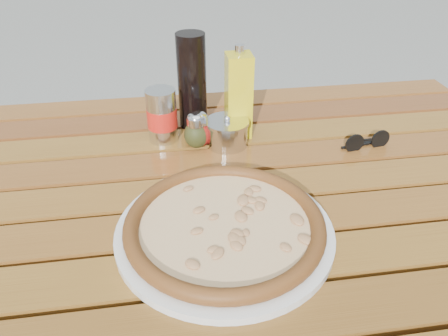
{
  "coord_description": "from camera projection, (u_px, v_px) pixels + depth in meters",
  "views": [
    {
      "loc": [
        -0.1,
        -0.68,
        1.24
      ],
      "look_at": [
        0.0,
        0.02,
        0.78
      ],
      "focal_mm": 35.0,
      "sensor_mm": 36.0,
      "label": 1
    }
  ],
  "objects": [
    {
      "name": "oregano_shaker",
      "position": [
        196.0,
        131.0,
        0.95
      ],
      "size": [
        0.06,
        0.06,
        0.08
      ],
      "rotation": [
        0.0,
        0.0,
        -0.15
      ],
      "color": "#373A17",
      "rests_on": "table"
    },
    {
      "name": "pizza",
      "position": [
        225.0,
        224.0,
        0.71
      ],
      "size": [
        0.42,
        0.42,
        0.03
      ],
      "rotation": [
        0.0,
        0.0,
        -0.33
      ],
      "color": "#FFE8B6",
      "rests_on": "plate"
    },
    {
      "name": "table",
      "position": [
        225.0,
        217.0,
        0.88
      ],
      "size": [
        1.4,
        0.9,
        0.75
      ],
      "color": "#341D0B",
      "rests_on": "ground"
    },
    {
      "name": "dark_bottle",
      "position": [
        192.0,
        81.0,
        1.0
      ],
      "size": [
        0.08,
        0.08,
        0.22
      ],
      "primitive_type": "cylinder",
      "rotation": [
        0.0,
        0.0,
        -0.35
      ],
      "color": "black",
      "rests_on": "table"
    },
    {
      "name": "parmesan_tin",
      "position": [
        227.0,
        132.0,
        0.96
      ],
      "size": [
        0.13,
        0.13,
        0.07
      ],
      "rotation": [
        0.0,
        0.0,
        -0.4
      ],
      "color": "silver",
      "rests_on": "table"
    },
    {
      "name": "soda_can",
      "position": [
        162.0,
        116.0,
        0.96
      ],
      "size": [
        0.08,
        0.08,
        0.12
      ],
      "rotation": [
        0.0,
        0.0,
        -0.16
      ],
      "color": "silver",
      "rests_on": "table"
    },
    {
      "name": "plate",
      "position": [
        225.0,
        231.0,
        0.72
      ],
      "size": [
        0.42,
        0.42,
        0.01
      ],
      "primitive_type": "cylinder",
      "rotation": [
        0.0,
        0.0,
        -0.19
      ],
      "color": "silver",
      "rests_on": "table"
    },
    {
      "name": "sunglasses",
      "position": [
        367.0,
        142.0,
        0.96
      ],
      "size": [
        0.11,
        0.04,
        0.04
      ],
      "rotation": [
        0.0,
        0.0,
        0.15
      ],
      "color": "black",
      "rests_on": "table"
    },
    {
      "name": "olive_oil_cruet",
      "position": [
        239.0,
        96.0,
        0.96
      ],
      "size": [
        0.06,
        0.06,
        0.21
      ],
      "rotation": [
        0.0,
        0.0,
        0.01
      ],
      "color": "gold",
      "rests_on": "table"
    },
    {
      "name": "pepper_shaker",
      "position": [
        199.0,
        130.0,
        0.95
      ],
      "size": [
        0.07,
        0.07,
        0.08
      ],
      "rotation": [
        0.0,
        0.0,
        -0.28
      ],
      "color": "#A51A12",
      "rests_on": "table"
    }
  ]
}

